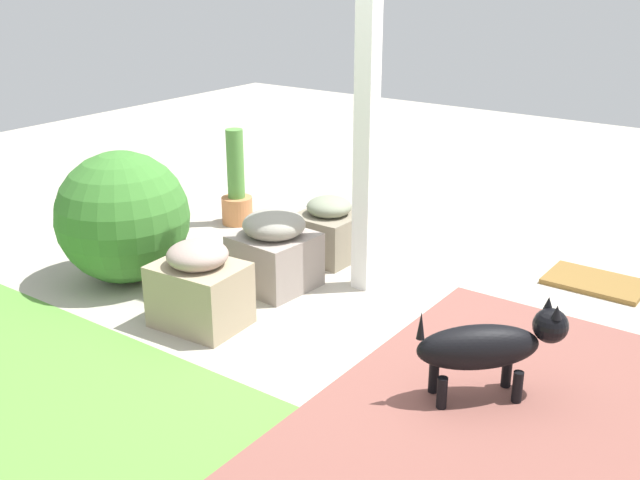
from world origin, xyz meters
name	(u,v)px	position (x,y,z in m)	size (l,w,h in m)	color
ground_plane	(379,315)	(0.00, 0.00, 0.00)	(12.00, 12.00, 0.00)	#B3AB9B
brick_path	(528,438)	(-1.11, 0.63, 0.01)	(1.80, 2.40, 0.02)	brown
porch_pillar	(368,71)	(0.28, -0.28, 1.29)	(0.11, 0.11, 2.58)	white
stone_planter_nearest	(329,230)	(0.72, -0.54, 0.19)	(0.40, 0.41, 0.42)	gray
stone_planter_near	(275,251)	(0.72, 0.03, 0.23)	(0.46, 0.46, 0.48)	gray
stone_planter_mid	(199,287)	(0.73, 0.66, 0.22)	(0.50, 0.40, 0.48)	tan
round_shrub	(123,217)	(1.54, 0.48, 0.40)	(0.81, 0.81, 0.81)	#3B782D
terracotta_pot_tall	(236,190)	(1.68, -0.71, 0.26)	(0.23, 0.23, 0.72)	#C47949
dog	(489,345)	(-0.83, 0.45, 0.27)	(0.58, 0.56, 0.47)	black
doormat	(595,282)	(-0.86, -1.13, 0.01)	(0.57, 0.38, 0.03)	brown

